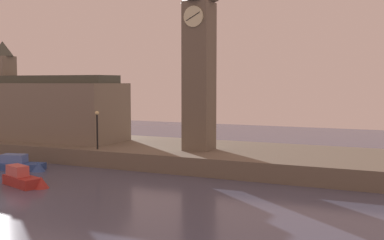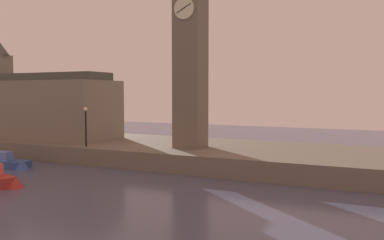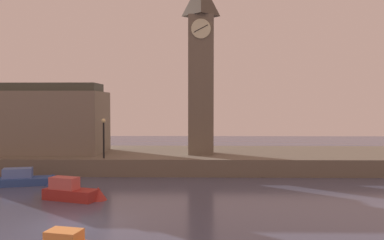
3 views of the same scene
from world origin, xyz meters
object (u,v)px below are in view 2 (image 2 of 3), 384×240
(clock_tower, at_px, (190,48))
(streetlamp, at_px, (86,122))
(boat_tour_blue, at_px, (7,163))
(parliament_hall, at_px, (42,106))

(clock_tower, distance_m, streetlamp, 11.17)
(clock_tower, relative_size, boat_tour_blue, 3.08)
(parliament_hall, xyz_separation_m, boat_tour_blue, (4.59, -8.52, -4.43))
(clock_tower, bearing_deg, boat_tour_blue, -149.01)
(streetlamp, relative_size, boat_tour_blue, 0.65)
(parliament_hall, relative_size, streetlamp, 4.48)
(parliament_hall, bearing_deg, streetlamp, -24.20)
(clock_tower, xyz_separation_m, boat_tour_blue, (-13.11, -7.87, -9.63))
(streetlamp, bearing_deg, clock_tower, 22.36)
(parliament_hall, bearing_deg, clock_tower, -2.08)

